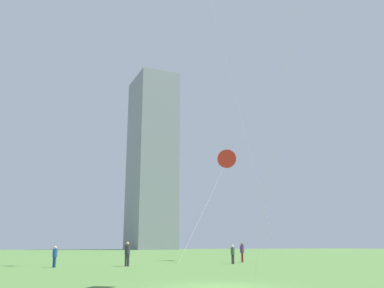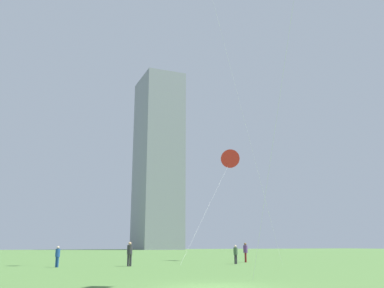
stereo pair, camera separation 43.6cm
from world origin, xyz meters
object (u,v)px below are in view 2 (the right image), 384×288
object	(u,v)px
person_standing_0	(245,251)
person_standing_1	(58,255)
person_standing_2	(236,253)
person_standing_3	(130,252)
kite_flying_3	(231,160)
distant_highrise_0	(158,161)

from	to	relation	value
person_standing_0	person_standing_1	size ratio (longest dim) A/B	1.18
person_standing_2	person_standing_3	world-z (taller)	person_standing_3
person_standing_0	person_standing_1	distance (m)	17.84
kite_flying_3	distant_highrise_0	size ratio (longest dim) A/B	0.19
person_standing_2	distant_highrise_0	xyz separation A→B (m)	(30.15, 109.52, 30.75)
person_standing_1	kite_flying_3	xyz separation A→B (m)	(18.49, 6.17, 9.94)
person_standing_3	distant_highrise_0	size ratio (longest dim) A/B	0.03
person_standing_0	person_standing_1	bearing A→B (deg)	-60.57
person_standing_0	kite_flying_3	xyz separation A→B (m)	(0.80, 3.92, 9.78)
person_standing_1	distant_highrise_0	bearing A→B (deg)	122.62
person_standing_0	kite_flying_3	world-z (taller)	kite_flying_3
person_standing_2	person_standing_1	bearing A→B (deg)	155.69
person_standing_2	kite_flying_3	bearing A→B (deg)	40.27
person_standing_1	person_standing_3	xyz separation A→B (m)	(5.36, -0.76, 0.18)
person_standing_0	distant_highrise_0	world-z (taller)	distant_highrise_0
person_standing_0	distant_highrise_0	size ratio (longest dim) A/B	0.03
person_standing_1	distant_highrise_0	size ratio (longest dim) A/B	0.02
person_standing_0	person_standing_2	xyz separation A→B (m)	(-2.66, -2.77, -0.12)
person_standing_3	kite_flying_3	xyz separation A→B (m)	(13.14, 6.94, 9.76)
person_standing_3	kite_flying_3	size ratio (longest dim) A/B	0.16
person_standing_1	kite_flying_3	world-z (taller)	kite_flying_3
person_standing_2	person_standing_3	xyz separation A→B (m)	(-9.68, -0.25, 0.14)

